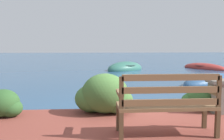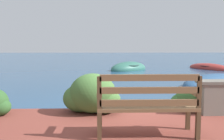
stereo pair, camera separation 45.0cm
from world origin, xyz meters
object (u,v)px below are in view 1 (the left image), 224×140
at_px(park_bench, 167,103).
at_px(rowboat_mid, 125,69).
at_px(rowboat_nearest, 211,82).
at_px(rowboat_far, 204,68).

bearing_deg(park_bench, rowboat_mid, 85.07).
xyz_separation_m(rowboat_nearest, rowboat_mid, (-2.71, 5.44, 0.02)).
height_order(rowboat_nearest, rowboat_far, rowboat_nearest).
distance_m(park_bench, rowboat_mid, 11.39).
height_order(park_bench, rowboat_far, park_bench).
relative_size(rowboat_nearest, rowboat_mid, 1.16).
distance_m(park_bench, rowboat_nearest, 6.91).
bearing_deg(rowboat_mid, park_bench, 49.03).
bearing_deg(rowboat_far, park_bench, -54.38).
height_order(park_bench, rowboat_mid, park_bench).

